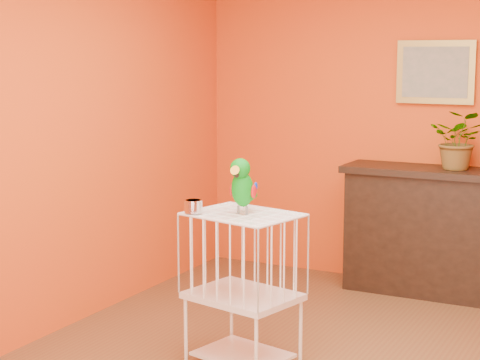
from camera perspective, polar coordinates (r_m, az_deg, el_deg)
The scene contains 7 objects.
room_shell at distance 4.47m, azimuth 6.80°, elevation 4.92°, with size 4.50×4.50×4.50m.
console_cabinet at distance 6.52m, azimuth 13.29°, elevation -3.56°, with size 1.36×0.49×1.01m.
potted_plant at distance 6.35m, azimuth 15.28°, elevation 2.29°, with size 0.41×0.46×0.36m, color #26722D.
framed_picture at distance 6.58m, azimuth 13.73°, elevation 7.46°, with size 0.62×0.04×0.50m.
birdcage at distance 4.88m, azimuth 0.21°, elevation -7.70°, with size 0.71×0.60×0.95m.
feed_cup at distance 4.77m, azimuth -3.34°, elevation -1.88°, with size 0.11×0.11×0.08m, color silver.
parrot at distance 4.73m, azimuth 0.17°, elevation -0.37°, with size 0.17×0.30×0.34m.
Camera 1 is at (1.57, -4.17, 1.90)m, focal length 60.00 mm.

